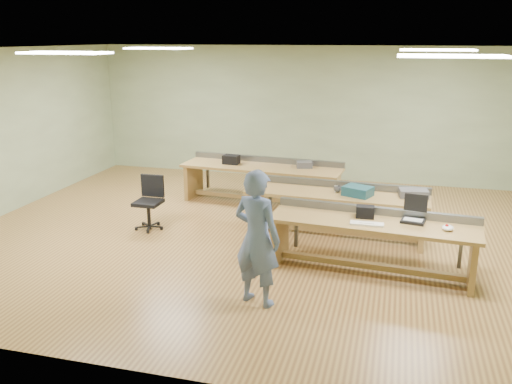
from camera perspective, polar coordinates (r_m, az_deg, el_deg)
floor at (r=9.01m, az=1.24°, el=-4.65°), size 10.00×10.00×0.00m
ceiling at (r=8.43m, az=1.37°, el=14.80°), size 10.00×10.00×0.00m
wall_back at (r=12.46m, az=5.68°, el=8.21°), size 10.00×0.04×3.00m
wall_front at (r=4.93m, az=-9.74°, el=-4.17°), size 10.00×0.04×3.00m
wall_left at (r=10.89m, az=-25.34°, el=5.62°), size 0.04×8.00×3.00m
fluor_panels at (r=8.43m, az=1.37°, el=14.59°), size 6.20×3.50×0.03m
workbench_front at (r=7.67m, az=12.14°, el=-4.35°), size 2.89×1.00×0.86m
workbench_mid at (r=8.94m, az=8.47°, el=-1.21°), size 2.97×0.94×0.86m
workbench_back at (r=10.64m, az=0.63°, el=1.79°), size 3.19×1.07×0.86m
person at (r=6.53m, az=0.11°, el=-4.86°), size 0.72×0.59×1.70m
laptop_base at (r=7.68m, az=16.20°, el=-2.96°), size 0.35×0.31×0.03m
laptop_screen at (r=7.72m, az=16.48°, el=-1.09°), size 0.31×0.07×0.25m
keyboard at (r=7.43m, az=11.59°, el=-3.30°), size 0.45×0.15×0.03m
trackball_mouse at (r=7.50m, az=19.54°, el=-3.57°), size 0.20×0.22×0.07m
camera_bag at (r=7.69m, az=11.41°, el=-2.06°), size 0.26×0.18×0.17m
task_chair at (r=9.45m, az=-11.12°, el=-1.82°), size 0.49×0.49×0.91m
parts_bin_teal at (r=8.73m, az=10.67°, el=0.09°), size 0.52×0.46×0.15m
parts_bin_grey at (r=8.88m, az=16.25°, el=-0.12°), size 0.47×0.34×0.12m
mug at (r=8.89m, az=8.56°, el=0.32°), size 0.14×0.14×0.10m
drinks_can at (r=8.89m, az=8.41°, el=0.34°), size 0.07×0.07×0.11m
storage_box_back at (r=10.75m, az=-2.62°, el=3.44°), size 0.33×0.25×0.18m
tray_back at (r=10.48m, az=5.11°, el=2.89°), size 0.34×0.28×0.12m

